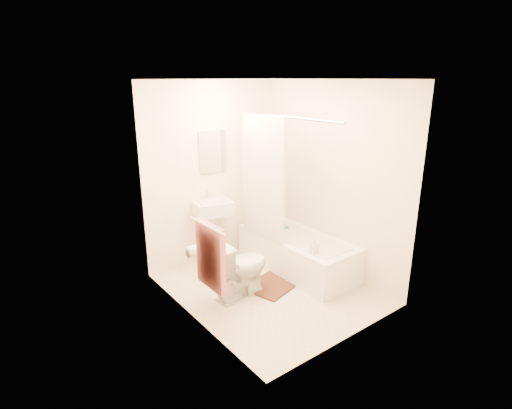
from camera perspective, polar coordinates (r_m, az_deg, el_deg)
floor at (r=4.89m, az=1.82°, el=-11.98°), size 2.40×2.40×0.00m
ceiling at (r=4.26m, az=2.14°, el=17.44°), size 2.40×2.40×0.00m
wall_back at (r=5.38m, az=-6.18°, el=4.43°), size 2.00×0.02×2.40m
wall_left at (r=3.89m, az=-9.50°, el=-0.71°), size 0.02×2.40×2.40m
wall_right at (r=5.10m, az=10.72°, el=3.51°), size 0.02×2.40×2.40m
mirror at (r=5.30m, az=-6.17°, el=7.55°), size 0.40×0.03×0.55m
curtain_rod at (r=4.55m, az=4.25°, el=12.35°), size 0.03×1.70×0.03m
shower_curtain at (r=4.98m, az=1.00°, el=3.72°), size 0.04×0.80×1.55m
towel_bar at (r=3.74m, az=-7.06°, el=-3.00°), size 0.02×0.60×0.02m
towel at (r=3.87m, az=-6.50°, el=-7.36°), size 0.06×0.45×0.66m
toilet_paper at (r=4.20m, az=-9.10°, el=-6.63°), size 0.11×0.12×0.12m
toilet at (r=4.61m, az=-2.36°, el=-8.95°), size 0.75×0.46×0.71m
sink at (r=5.41m, az=-6.26°, el=-3.51°), size 0.54×0.46×0.95m
bathtub at (r=5.30m, az=5.92°, el=-6.85°), size 0.71×1.63×0.46m
bath_mat at (r=4.96m, az=2.45°, el=-11.35°), size 0.75×0.63×0.02m
soap_bottle at (r=4.68m, az=8.30°, el=-5.93°), size 0.10×0.10×0.19m
scrub_brush at (r=5.50m, az=3.86°, el=-3.07°), size 0.09×0.21×0.04m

